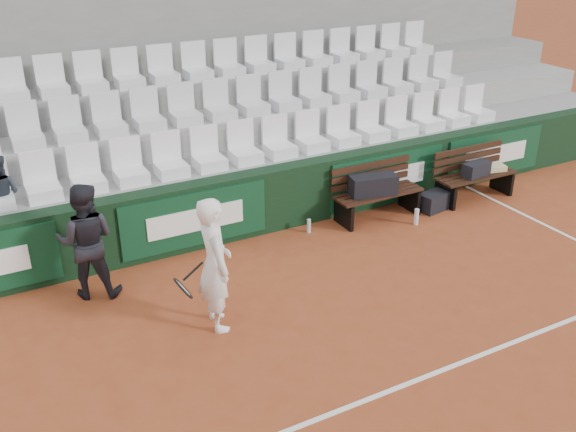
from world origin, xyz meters
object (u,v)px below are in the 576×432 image
object	(u,v)px
bench_left	(378,205)
sports_bag_left	(373,185)
ball_kid	(86,241)
bench_right	(474,186)
water_bottle_far	(416,217)
tennis_player	(215,264)
sports_bag_right	(476,169)
sports_bag_ground	(434,201)
water_bottle_near	(309,226)

from	to	relation	value
bench_left	sports_bag_left	distance (m)	0.41
ball_kid	bench_right	bearing A→B (deg)	-157.56
water_bottle_far	tennis_player	size ratio (longest dim) A/B	0.16
sports_bag_left	ball_kid	size ratio (longest dim) A/B	0.48
sports_bag_left	tennis_player	size ratio (longest dim) A/B	0.45
bench_left	water_bottle_far	distance (m)	0.65
bench_left	bench_right	bearing A→B (deg)	-4.48
bench_right	water_bottle_far	bearing A→B (deg)	-167.09
sports_bag_left	bench_left	bearing A→B (deg)	11.13
bench_right	sports_bag_right	size ratio (longest dim) A/B	2.97
sports_bag_right	tennis_player	bearing A→B (deg)	-165.61
sports_bag_right	water_bottle_far	bearing A→B (deg)	-168.16
sports_bag_right	ball_kid	bearing A→B (deg)	179.61
bench_left	ball_kid	xyz separation A→B (m)	(-4.62, -0.15, 0.55)
sports_bag_left	ball_kid	distance (m)	4.48
bench_left	bench_right	world-z (taller)	same
sports_bag_ground	water_bottle_far	distance (m)	0.68
water_bottle_far	sports_bag_right	bearing A→B (deg)	11.84
sports_bag_left	sports_bag_right	bearing A→B (deg)	-4.67
bench_right	sports_bag_ground	bearing A→B (deg)	-177.10
ball_kid	water_bottle_near	bearing A→B (deg)	-154.01
tennis_player	water_bottle_near	bearing A→B (deg)	36.34
water_bottle_near	water_bottle_far	distance (m)	1.74
tennis_player	sports_bag_ground	bearing A→B (deg)	17.01
bench_left	sports_bag_left	world-z (taller)	sports_bag_left
bench_left	ball_kid	bearing A→B (deg)	-178.17
bench_left	tennis_player	world-z (taller)	tennis_player
sports_bag_left	tennis_player	distance (m)	3.66
sports_bag_right	ball_kid	world-z (taller)	ball_kid
bench_right	water_bottle_near	bearing A→B (deg)	176.21
bench_right	water_bottle_far	xyz separation A→B (m)	(-1.54, -0.35, -0.09)
bench_left	bench_right	size ratio (longest dim) A/B	1.00
water_bottle_far	tennis_player	distance (m)	4.06
water_bottle_far	tennis_player	world-z (taller)	tennis_player
bench_right	water_bottle_near	world-z (taller)	bench_right
water_bottle_far	ball_kid	distance (m)	5.07
water_bottle_near	water_bottle_far	size ratio (longest dim) A/B	0.84
tennis_player	ball_kid	world-z (taller)	tennis_player
sports_bag_ground	ball_kid	size ratio (longest dim) A/B	0.33
tennis_player	sports_bag_left	bearing A→B (deg)	24.83
sports_bag_ground	tennis_player	world-z (taller)	tennis_player
sports_bag_left	water_bottle_far	xyz separation A→B (m)	(0.54, -0.48, -0.48)
ball_kid	water_bottle_far	bearing A→B (deg)	-161.59
bench_right	water_bottle_far	world-z (taller)	bench_right
sports_bag_ground	ball_kid	xyz separation A→B (m)	(-5.62, 0.05, 0.62)
water_bottle_far	bench_right	bearing A→B (deg)	12.91
sports_bag_left	sports_bag_right	world-z (taller)	sports_bag_left
bench_left	ball_kid	size ratio (longest dim) A/B	0.97
sports_bag_ground	water_bottle_near	size ratio (longest dim) A/B	2.25
tennis_player	ball_kid	distance (m)	1.83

